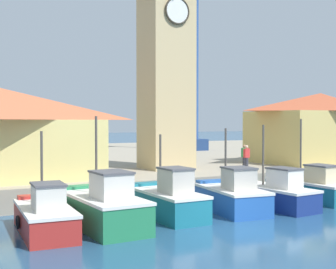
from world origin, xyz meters
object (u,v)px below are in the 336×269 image
object	(u,v)px
port_crane_near	(195,74)
dock_worker_along_quay	(244,157)
fishing_boat_right_outer	(310,188)
fishing_boat_mid_left	(103,207)
fishing_boat_center	(167,200)
fishing_boat_right_inner	(273,194)
clock_tower	(166,51)
fishing_boat_left_inner	(45,216)
warehouse_right	(320,127)
dock_worker_near_tower	(247,158)
fishing_boat_mid_right	(231,196)

from	to	relation	value
port_crane_near	dock_worker_along_quay	bearing A→B (deg)	-112.41
fishing_boat_right_outer	dock_worker_along_quay	xyz separation A→B (m)	(-0.56, 5.09, 1.34)
fishing_boat_mid_left	fishing_boat_center	xyz separation A→B (m)	(3.21, 0.58, -0.05)
fishing_boat_right_inner	clock_tower	size ratio (longest dim) A/B	0.31
clock_tower	fishing_boat_right_inner	bearing A→B (deg)	-82.87
fishing_boat_left_inner	fishing_boat_mid_left	distance (m)	2.31
warehouse_right	dock_worker_near_tower	bearing A→B (deg)	-161.61
fishing_boat_left_inner	fishing_boat_center	size ratio (longest dim) A/B	1.02
fishing_boat_center	warehouse_right	distance (m)	19.50
fishing_boat_mid_right	dock_worker_along_quay	distance (m)	7.77
fishing_boat_left_inner	fishing_boat_right_inner	xyz separation A→B (m)	(11.17, 0.16, 0.01)
fishing_boat_left_inner	fishing_boat_right_inner	world-z (taller)	fishing_boat_right_inner
fishing_boat_mid_left	dock_worker_near_tower	xyz separation A→B (m)	(11.32, 5.53, 1.20)
fishing_boat_mid_right	warehouse_right	world-z (taller)	warehouse_right
fishing_boat_center	port_crane_near	distance (m)	30.62
fishing_boat_right_outer	warehouse_right	distance (m)	11.91
fishing_boat_mid_left	port_crane_near	size ratio (longest dim) A/B	0.26
clock_tower	warehouse_right	world-z (taller)	clock_tower
dock_worker_near_tower	fishing_boat_right_inner	bearing A→B (deg)	-114.69
clock_tower	dock_worker_near_tower	xyz separation A→B (m)	(3.60, -3.88, -6.84)
fishing_boat_center	clock_tower	size ratio (longest dim) A/B	0.30
fishing_boat_right_inner	fishing_boat_mid_left	bearing A→B (deg)	-178.67
fishing_boat_right_outer	fishing_boat_mid_left	bearing A→B (deg)	-175.29
fishing_boat_center	port_crane_near	world-z (taller)	port_crane_near
fishing_boat_left_inner	clock_tower	size ratio (longest dim) A/B	0.30
fishing_boat_left_inner	dock_worker_along_quay	size ratio (longest dim) A/B	2.98
fishing_boat_left_inner	fishing_boat_right_inner	distance (m)	11.17
fishing_boat_left_inner	clock_tower	bearing A→B (deg)	43.07
fishing_boat_mid_right	port_crane_near	size ratio (longest dim) A/B	0.22
fishing_boat_left_inner	fishing_boat_mid_left	world-z (taller)	fishing_boat_mid_left
fishing_boat_left_inner	fishing_boat_mid_right	size ratio (longest dim) A/B	1.04
fishing_boat_mid_left	clock_tower	bearing A→B (deg)	50.66
dock_worker_near_tower	dock_worker_along_quay	bearing A→B (deg)	66.57
fishing_boat_mid_right	dock_worker_along_quay	bearing A→B (deg)	48.62
port_crane_near	dock_worker_along_quay	xyz separation A→B (m)	(-7.85, -19.04, -7.27)
fishing_boat_mid_left	clock_tower	size ratio (longest dim) A/B	0.33
fishing_boat_mid_left	fishing_boat_right_outer	distance (m)	12.16
fishing_boat_mid_left	fishing_boat_right_outer	bearing A→B (deg)	4.71
dock_worker_along_quay	warehouse_right	bearing A→B (deg)	15.68
dock_worker_along_quay	fishing_boat_right_inner	bearing A→B (deg)	-114.57
fishing_boat_center	warehouse_right	xyz separation A→B (m)	(17.48, 8.07, 3.08)
fishing_boat_mid_right	dock_worker_near_tower	size ratio (longest dim) A/B	2.87
fishing_boat_mid_right	fishing_boat_right_inner	distance (m)	2.38
fishing_boat_center	dock_worker_along_quay	distance (m)	10.08
fishing_boat_center	fishing_boat_mid_right	bearing A→B (deg)	-4.35
fishing_boat_mid_right	fishing_boat_right_outer	distance (m)	5.67
fishing_boat_left_inner	fishing_boat_mid_right	distance (m)	8.80
fishing_boat_mid_left	fishing_boat_mid_right	distance (m)	6.50
fishing_boat_right_outer	fishing_boat_mid_right	bearing A→B (deg)	-173.25
fishing_boat_center	clock_tower	xyz separation A→B (m)	(4.51, 8.83, 8.09)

